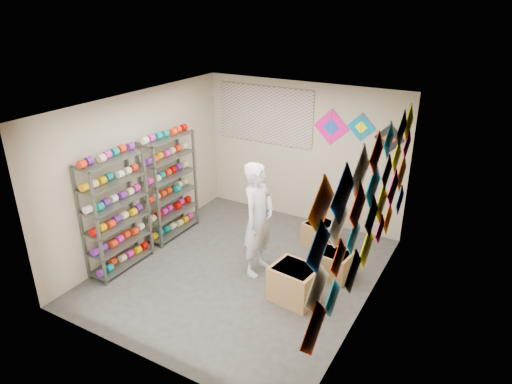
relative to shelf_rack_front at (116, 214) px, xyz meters
The scene contains 12 objects.
ground 2.19m from the shelf_rack_front, 25.53° to the left, with size 4.50×4.50×0.00m, color #34312D.
room_walls 2.09m from the shelf_rack_front, 25.53° to the left, with size 4.50×4.50×4.50m.
shelf_rack_front is the anchor object (origin of this frame).
shelf_rack_back 1.30m from the shelf_rack_front, 90.00° to the left, with size 0.40×1.10×1.90m, color #4C5147.
string_spools 0.66m from the shelf_rack_front, 90.00° to the left, with size 0.12×2.36×0.12m.
kite_wall_display 3.91m from the shelf_rack_front, 11.98° to the left, with size 0.06×4.29×2.05m.
back_wall_kites 4.26m from the shelf_rack_front, 48.12° to the left, with size 1.65×0.02×0.68m.
poster 3.40m from the shelf_rack_front, 72.35° to the left, with size 2.00×0.01×1.10m, color #564CA5.
shopkeeper 2.24m from the shelf_rack_front, 26.22° to the left, with size 0.46×0.69×1.85m, color silver.
carton_a 2.98m from the shelf_rack_front, 11.77° to the left, with size 0.64×0.54×0.54m, color #9E7A45.
carton_b 3.51m from the shelf_rack_front, 24.48° to the left, with size 0.53×0.43×0.43m, color #9E7A45.
carton_c 3.48m from the shelf_rack_front, 40.95° to the left, with size 0.47×0.51×0.45m, color #9E7A45.
Camera 1 is at (3.31, -5.36, 4.12)m, focal length 32.00 mm.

